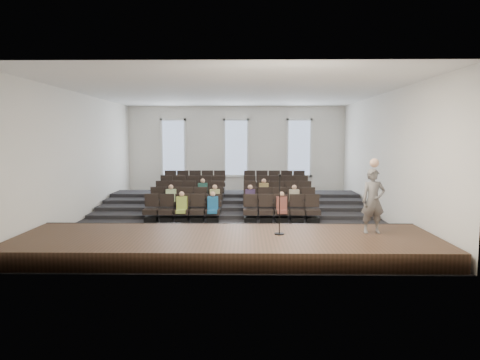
% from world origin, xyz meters
% --- Properties ---
extents(ground, '(14.00, 14.00, 0.00)m').
position_xyz_m(ground, '(0.00, 0.00, 0.00)').
color(ground, black).
rests_on(ground, ground).
extents(ceiling, '(12.00, 14.00, 0.02)m').
position_xyz_m(ceiling, '(0.00, 0.00, 5.01)').
color(ceiling, white).
rests_on(ceiling, ground).
extents(wall_back, '(12.00, 0.04, 5.00)m').
position_xyz_m(wall_back, '(0.00, 7.02, 2.50)').
color(wall_back, white).
rests_on(wall_back, ground).
extents(wall_front, '(12.00, 0.04, 5.00)m').
position_xyz_m(wall_front, '(0.00, -7.02, 2.50)').
color(wall_front, white).
rests_on(wall_front, ground).
extents(wall_left, '(0.04, 14.00, 5.00)m').
position_xyz_m(wall_left, '(-6.02, 0.00, 2.50)').
color(wall_left, white).
rests_on(wall_left, ground).
extents(wall_right, '(0.04, 14.00, 5.00)m').
position_xyz_m(wall_right, '(6.02, 0.00, 2.50)').
color(wall_right, white).
rests_on(wall_right, ground).
extents(stage, '(11.80, 3.60, 0.50)m').
position_xyz_m(stage, '(0.00, -5.10, 0.25)').
color(stage, '#3E281A').
rests_on(stage, ground).
extents(stage_lip, '(11.80, 0.06, 0.52)m').
position_xyz_m(stage_lip, '(0.00, -3.33, 0.25)').
color(stage_lip, black).
rests_on(stage_lip, ground).
extents(risers, '(11.80, 4.80, 0.60)m').
position_xyz_m(risers, '(0.00, 3.17, 0.20)').
color(risers, black).
rests_on(risers, ground).
extents(seating_rows, '(6.80, 4.70, 1.67)m').
position_xyz_m(seating_rows, '(-0.00, 1.54, 0.68)').
color(seating_rows, black).
rests_on(seating_rows, ground).
extents(windows, '(8.44, 0.10, 3.24)m').
position_xyz_m(windows, '(0.00, 6.95, 2.70)').
color(windows, white).
rests_on(windows, wall_back).
extents(audience, '(5.45, 2.64, 1.10)m').
position_xyz_m(audience, '(-0.08, 0.34, 0.81)').
color(audience, '#97AC45').
rests_on(audience, seating_rows).
extents(speaker, '(0.70, 0.48, 1.87)m').
position_xyz_m(speaker, '(4.22, -4.63, 1.43)').
color(speaker, '#585553').
rests_on(speaker, stage).
extents(mic_stand, '(0.29, 0.29, 1.74)m').
position_xyz_m(mic_stand, '(1.51, -4.84, 1.02)').
color(mic_stand, black).
rests_on(mic_stand, stage).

